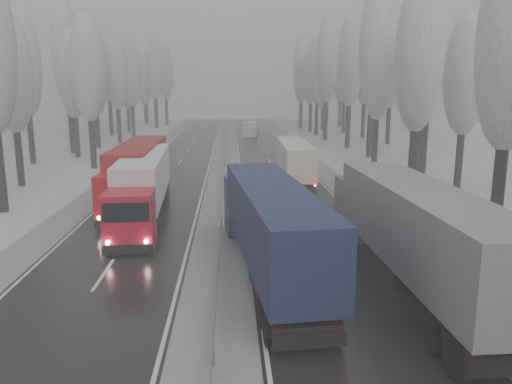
{
  "coord_description": "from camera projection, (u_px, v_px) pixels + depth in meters",
  "views": [
    {
      "loc": [
        0.6,
        -9.94,
        8.37
      ],
      "look_at": [
        2.16,
        19.73,
        2.2
      ],
      "focal_mm": 35.0,
      "sensor_mm": 36.0,
      "label": 1
    }
  ],
  "objects": [
    {
      "name": "tree_77",
      "position": [
        144.0,
        85.0,
        118.71
      ],
      "size": [
        3.6,
        3.6,
        14.32
      ],
      "color": "black",
      "rests_on": "ground"
    },
    {
      "name": "truck_grey_tarp",
      "position": [
        410.0,
        227.0,
        21.14
      ],
      "size": [
        3.15,
        17.68,
        4.52
      ],
      "rotation": [
        0.0,
        0.0,
        0.02
      ],
      "color": "#56555B",
      "rests_on": "ground"
    },
    {
      "name": "truck_red_red",
      "position": [
        137.0,
        169.0,
        37.04
      ],
      "size": [
        2.91,
        16.76,
        4.28
      ],
      "rotation": [
        0.0,
        0.0,
        0.02
      ],
      "color": "#AF0A0D",
      "rests_on": "ground"
    },
    {
      "name": "tree_29",
      "position": [
        365.0,
        69.0,
        84.5
      ],
      "size": [
        3.6,
        3.6,
        18.11
      ],
      "color": "black",
      "rests_on": "ground"
    },
    {
      "name": "tree_18",
      "position": [
        419.0,
        56.0,
        36.39
      ],
      "size": [
        3.6,
        3.6,
        16.58
      ],
      "color": "black",
      "rests_on": "ground"
    },
    {
      "name": "tree_25",
      "position": [
        418.0,
        56.0,
        63.92
      ],
      "size": [
        3.6,
        3.6,
        19.44
      ],
      "color": "black",
      "rests_on": "ground"
    },
    {
      "name": "tree_27",
      "position": [
        391.0,
        68.0,
        74.17
      ],
      "size": [
        3.6,
        3.6,
        17.62
      ],
      "color": "black",
      "rests_on": "ground"
    },
    {
      "name": "tree_67",
      "position": [
        92.0,
        70.0,
        73.01
      ],
      "size": [
        3.6,
        3.6,
        17.09
      ],
      "color": "black",
      "rests_on": "ground"
    },
    {
      "name": "tree_60",
      "position": [
        11.0,
        74.0,
        41.97
      ],
      "size": [
        3.6,
        3.6,
        14.84
      ],
      "color": "black",
      "rests_on": "ground"
    },
    {
      "name": "tree_78",
      "position": [
        154.0,
        71.0,
        120.67
      ],
      "size": [
        3.6,
        3.6,
        19.55
      ],
      "color": "black",
      "rests_on": "ground"
    },
    {
      "name": "tree_71",
      "position": [
        108.0,
        64.0,
        89.08
      ],
      "size": [
        3.6,
        3.6,
        19.61
      ],
      "color": "black",
      "rests_on": "ground"
    },
    {
      "name": "tree_39",
      "position": [
        310.0,
        80.0,
        128.41
      ],
      "size": [
        3.6,
        3.6,
        16.19
      ],
      "color": "black",
      "rests_on": "ground"
    },
    {
      "name": "shoulder_left",
      "position": [
        96.0,
        194.0,
        40.19
      ],
      "size": [
        2.4,
        200.0,
        0.04
      ],
      "primitive_type": "cube",
      "color": "#97999E",
      "rests_on": "ground"
    },
    {
      "name": "tree_70",
      "position": [
        131.0,
        73.0,
        85.74
      ],
      "size": [
        3.6,
        3.6,
        17.09
      ],
      "color": "black",
      "rests_on": "ground"
    },
    {
      "name": "shoulder_right",
      "position": [
        346.0,
        192.0,
        41.24
      ],
      "size": [
        2.4,
        200.0,
        0.04
      ],
      "primitive_type": "cube",
      "color": "#97999E",
      "rests_on": "ground"
    },
    {
      "name": "tree_73",
      "position": [
        116.0,
        74.0,
        98.48
      ],
      "size": [
        3.6,
        3.6,
        17.22
      ],
      "color": "black",
      "rests_on": "ground"
    },
    {
      "name": "tree_20",
      "position": [
        422.0,
        68.0,
        44.63
      ],
      "size": [
        3.6,
        3.6,
        15.71
      ],
      "color": "black",
      "rests_on": "ground"
    },
    {
      "name": "truck_cream_box",
      "position": [
        293.0,
        159.0,
        44.76
      ],
      "size": [
        2.67,
        14.87,
        3.8
      ],
      "rotation": [
        0.0,
        0.0,
        -0.02
      ],
      "color": "beige",
      "rests_on": "ground"
    },
    {
      "name": "tree_72",
      "position": [
        127.0,
        81.0,
        95.0
      ],
      "size": [
        3.6,
        3.6,
        15.11
      ],
      "color": "black",
      "rests_on": "ground"
    },
    {
      "name": "truck_blue_box",
      "position": [
        268.0,
        220.0,
        22.7
      ],
      "size": [
        4.23,
        16.85,
        4.29
      ],
      "rotation": [
        0.0,
        0.0,
        0.1
      ],
      "color": "navy",
      "rests_on": "ground"
    },
    {
      "name": "tree_79",
      "position": [
        146.0,
        78.0,
        124.76
      ],
      "size": [
        3.6,
        3.6,
        17.07
      ],
      "color": "black",
      "rests_on": "ground"
    },
    {
      "name": "tree_64",
      "position": [
        72.0,
        75.0,
        59.97
      ],
      "size": [
        3.6,
        3.6,
        15.42
      ],
      "color": "black",
      "rests_on": "ground"
    },
    {
      "name": "tree_66",
      "position": [
        94.0,
        78.0,
        69.42
      ],
      "size": [
        3.6,
        3.6,
        15.23
      ],
      "color": "black",
      "rests_on": "ground"
    },
    {
      "name": "tree_31",
      "position": [
        345.0,
        69.0,
        93.91
      ],
      "size": [
        3.6,
        3.6,
        18.58
      ],
      "color": "black",
      "rests_on": "ground"
    },
    {
      "name": "tree_38",
      "position": [
        302.0,
        75.0,
        124.12
      ],
      "size": [
        3.6,
        3.6,
        17.97
      ],
      "color": "black",
      "rests_on": "ground"
    },
    {
      "name": "median_slush",
      "position": [
        223.0,
        193.0,
        40.72
      ],
      "size": [
        3.0,
        200.0,
        0.04
      ],
      "primitive_type": "cube",
      "color": "#97999E",
      "rests_on": "ground"
    },
    {
      "name": "tree_69",
      "position": [
        90.0,
        62.0,
        79.24
      ],
      "size": [
        3.6,
        3.6,
        19.35
      ],
      "color": "black",
      "rests_on": "ground"
    },
    {
      "name": "tree_23",
      "position": [
        420.0,
        85.0,
        59.3
      ],
      "size": [
        3.6,
        3.6,
        13.55
      ],
      "color": "black",
      "rests_on": "ground"
    },
    {
      "name": "tree_30",
      "position": [
        318.0,
        71.0,
        89.78
      ],
      "size": [
        3.6,
        3.6,
        17.86
      ],
      "color": "black",
      "rests_on": "ground"
    },
    {
      "name": "tree_35",
      "position": [
        341.0,
        73.0,
        108.36
      ],
      "size": [
        3.6,
        3.6,
        18.25
      ],
      "color": "black",
      "rests_on": "ground"
    },
    {
      "name": "tree_68",
      "position": [
        116.0,
        73.0,
        75.92
      ],
      "size": [
        3.6,
        3.6,
        16.65
      ],
      "color": "black",
      "rests_on": "ground"
    },
    {
      "name": "tree_75",
      "position": [
        115.0,
        72.0,
        108.74
      ],
      "size": [
        3.6,
        3.6,
        18.6
      ],
      "color": "black",
      "rests_on": "ground"
    },
    {
      "name": "tree_21",
      "position": [
        430.0,
        50.0,
        48.28
      ],
      "size": [
        3.6,
        3.6,
        18.62
      ],
      "color": "black",
      "rests_on": "ground"
    },
    {
      "name": "carriageway_left",
      "position": [
        158.0,
        194.0,
        40.45
      ],
      "size": [
        7.5,
        200.0,
        0.03
      ],
      "primitive_type": "cube",
      "color": "black",
      "rests_on": "ground"
    },
    {
      "name": "tree_19",
      "position": [
        466.0,
        76.0,
        40.85
      ],
      "size": [
        3.6,
        3.6,
        14.57
      ],
      "color": "black",
      "rests_on": "ground"
    },
    {
      "name": "median_guardrail",
      "position": [
        223.0,
        186.0,
        40.59
      ],
      "size": [
        0.12,
        200.0,
        0.76
      ],
      "color": "slate",
      "rests_on": "ground"
    },
    {
      "name": "tree_32",
      "position": [
        311.0,
        74.0,
        97.2
      ],
      "size": [
        3.6,
        3.6,
        17.33
      ],
      "color": "black",
      "rests_on": "ground"
    },
    {
      "name": "tree_65",
      "position": [
        66.0,
        55.0,
        63.26
      ],
      "size": [
        3.6,
        3.6,
        19.48
      ],
      "color": "black",
      "rests_on": "ground"
    },
    {
      "name": "tree_62",
      "position": [
        88.0,
        69.0,
        51.32
      ],
      "size": [
        3.6,
        3.6,
        16.04
      ],
      "color": "black",
      "rests_on": "ground"
    },
    {
      "name": "tree_22",
      "position": [
        379.0,
        71.0,
        54.77
      ],
      "size": [
        3.6,
        3.6,
        15.86
      ],
      "color": "black",
      "rests_on": "ground"
    },
    {
      "name": "tree_63",
      "position": [
        24.0,
        65.0,
        54.72
      ],
      "size": [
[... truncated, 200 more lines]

